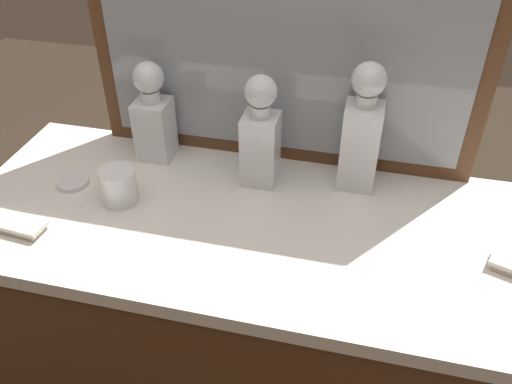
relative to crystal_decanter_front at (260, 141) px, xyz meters
The scene contains 8 objects.
dresser 0.61m from the crystal_decanter_front, 80.28° to the right, with size 1.41×0.59×0.95m.
dresser_mirror 0.30m from the crystal_decanter_front, 77.20° to the left, with size 0.98×0.03×0.78m.
crystal_decanter_front is the anchor object (origin of this frame).
crystal_decanter_rear 0.24m from the crystal_decanter_front, 10.15° to the left, with size 0.09×0.09×0.32m.
crystal_decanter_center 0.30m from the crystal_decanter_front, behind, with size 0.09×0.09×0.27m.
crystal_tumbler_far_right 0.35m from the crystal_decanter_front, 151.91° to the right, with size 0.09×0.09×0.09m.
silver_brush_left 0.60m from the crystal_decanter_front, 147.78° to the right, with size 0.16×0.07×0.02m.
porcelain_dish 0.48m from the crystal_decanter_front, 163.86° to the right, with size 0.08×0.08×0.01m.
Camera 1 is at (0.22, -0.92, 1.74)m, focal length 37.36 mm.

